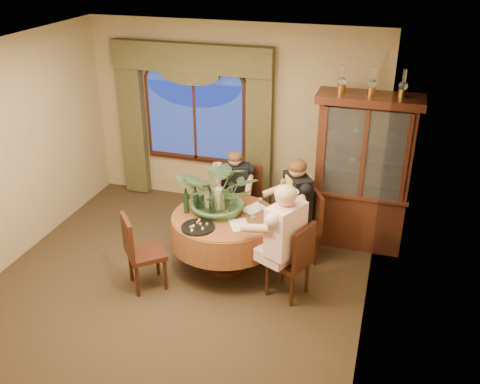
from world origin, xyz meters
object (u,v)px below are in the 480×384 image
(person_back, at_px, (235,192))
(wine_bottle_1, at_px, (193,195))
(olive_bowl, at_px, (228,215))
(wine_bottle_0, at_px, (209,194))
(chair_back_right, at_px, (300,227))
(oil_lamp_center, at_px, (372,81))
(oil_lamp_left, at_px, (342,79))
(oil_lamp_right, at_px, (404,83))
(chair_right, at_px, (288,259))
(wine_bottle_2, at_px, (207,198))
(china_cabinet, at_px, (362,174))
(wine_bottle_3, at_px, (196,199))
(wine_bottle_5, at_px, (212,203))
(dining_table, at_px, (225,241))
(person_scarf, at_px, (297,209))
(wine_bottle_4, at_px, (186,201))
(chair_front_left, at_px, (146,251))
(person_pink, at_px, (285,244))
(centerpiece_plant, at_px, (221,163))
(stoneware_vase, at_px, (219,199))
(chair_back, at_px, (244,202))

(person_back, height_order, wine_bottle_1, person_back)
(olive_bowl, height_order, wine_bottle_0, wine_bottle_0)
(chair_back_right, bearing_deg, oil_lamp_center, -73.74)
(oil_lamp_left, relative_size, oil_lamp_right, 1.00)
(oil_lamp_left, xyz_separation_m, chair_back_right, (-0.31, -0.63, -1.80))
(chair_right, distance_m, wine_bottle_2, 1.30)
(china_cabinet, height_order, wine_bottle_3, china_cabinet)
(china_cabinet, height_order, chair_back_right, china_cabinet)
(wine_bottle_1, distance_m, wine_bottle_5, 0.33)
(wine_bottle_1, bearing_deg, oil_lamp_left, 31.04)
(dining_table, bearing_deg, oil_lamp_center, 34.88)
(chair_back_right, bearing_deg, chair_right, 153.67)
(oil_lamp_center, bearing_deg, wine_bottle_5, -146.48)
(person_back, bearing_deg, person_scarf, 148.67)
(oil_lamp_right, bearing_deg, olive_bowl, -149.36)
(dining_table, bearing_deg, wine_bottle_4, -172.35)
(oil_lamp_right, relative_size, person_back, 0.27)
(dining_table, xyz_separation_m, wine_bottle_0, (-0.27, 0.18, 0.54))
(wine_bottle_0, bearing_deg, chair_right, -24.05)
(person_back, bearing_deg, wine_bottle_0, 71.60)
(chair_front_left, height_order, wine_bottle_5, wine_bottle_5)
(oil_lamp_right, distance_m, wine_bottle_1, 2.90)
(oil_lamp_left, bearing_deg, wine_bottle_2, -145.43)
(china_cabinet, relative_size, person_pink, 1.44)
(chair_front_left, height_order, person_scarf, person_scarf)
(chair_front_left, height_order, wine_bottle_1, wine_bottle_1)
(oil_lamp_left, bearing_deg, person_back, -173.41)
(oil_lamp_right, xyz_separation_m, olive_bowl, (-1.87, -1.11, -1.51))
(chair_back_right, relative_size, person_back, 0.77)
(person_scarf, xyz_separation_m, wine_bottle_5, (-0.95, -0.58, 0.22))
(centerpiece_plant, height_order, wine_bottle_5, centerpiece_plant)
(wine_bottle_2, bearing_deg, oil_lamp_center, 28.80)
(oil_lamp_center, xyz_separation_m, person_pink, (-0.69, -1.50, -1.55))
(dining_table, relative_size, person_back, 1.13)
(oil_lamp_right, xyz_separation_m, person_back, (-2.06, -0.15, -1.66))
(dining_table, xyz_separation_m, person_pink, (0.86, -0.42, 0.36))
(wine_bottle_0, bearing_deg, stoneware_vase, -25.82)
(oil_lamp_right, height_order, chair_right, oil_lamp_right)
(chair_right, height_order, wine_bottle_0, wine_bottle_0)
(chair_back_right, height_order, wine_bottle_5, wine_bottle_5)
(chair_back, bearing_deg, wine_bottle_5, 81.38)
(dining_table, relative_size, wine_bottle_1, 4.24)
(chair_front_left, xyz_separation_m, person_back, (0.62, 1.58, 0.14))
(oil_lamp_left, height_order, person_scarf, oil_lamp_left)
(chair_front_left, relative_size, olive_bowl, 6.34)
(oil_lamp_left, distance_m, centerpiece_plant, 1.82)
(oil_lamp_left, relative_size, wine_bottle_1, 1.03)
(chair_front_left, bearing_deg, chair_back_right, 83.40)
(china_cabinet, height_order, wine_bottle_1, china_cabinet)
(stoneware_vase, distance_m, wine_bottle_3, 0.29)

